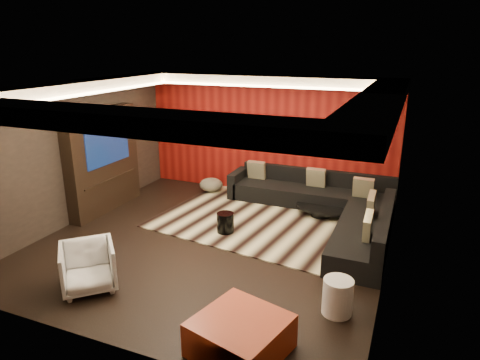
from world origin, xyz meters
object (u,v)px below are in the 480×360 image
at_px(white_side_table, 338,297).
at_px(drum_stool, 225,223).
at_px(sectional_sofa, 328,207).
at_px(armchair, 88,267).
at_px(orange_ottoman, 240,336).
at_px(coffee_table, 321,211).

bearing_deg(white_side_table, drum_stool, 144.21).
bearing_deg(sectional_sofa, armchair, -124.64).
relative_size(drum_stool, orange_ottoman, 0.39).
height_order(white_side_table, orange_ottoman, white_side_table).
bearing_deg(white_side_table, orange_ottoman, -127.49).
height_order(orange_ottoman, sectional_sofa, sectional_sofa).
xyz_separation_m(coffee_table, drum_stool, (-1.51, -1.50, 0.10)).
height_order(armchair, sectional_sofa, sectional_sofa).
height_order(white_side_table, sectional_sofa, sectional_sofa).
bearing_deg(coffee_table, armchair, -122.45).
bearing_deg(orange_ottoman, white_side_table, 52.51).
relative_size(coffee_table, armchair, 1.44).
height_order(drum_stool, orange_ottoman, orange_ottoman).
bearing_deg(orange_ottoman, drum_stool, 117.37).
relative_size(orange_ottoman, sectional_sofa, 0.27).
bearing_deg(sectional_sofa, coffee_table, 152.76).
xyz_separation_m(white_side_table, armchair, (-3.50, -0.78, 0.10)).
height_order(coffee_table, armchair, armchair).
height_order(coffee_table, drum_stool, drum_stool).
xyz_separation_m(drum_stool, orange_ottoman, (1.53, -2.95, 0.00)).
distance_m(white_side_table, orange_ottoman, 1.50).
xyz_separation_m(white_side_table, sectional_sofa, (-0.77, 3.18, 0.01)).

